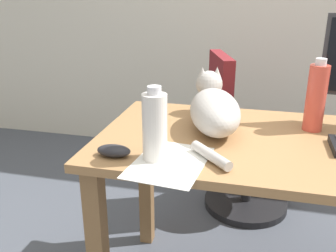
{
  "coord_description": "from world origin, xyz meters",
  "views": [
    {
      "loc": [
        -0.2,
        -1.26,
        1.23
      ],
      "look_at": [
        -0.48,
        -0.1,
        0.79
      ],
      "focal_mm": 40.14,
      "sensor_mm": 36.0,
      "label": 1
    }
  ],
  "objects_px": {
    "water_bottle": "(316,97)",
    "computer_mouse": "(114,151)",
    "office_chair": "(241,146)",
    "cat": "(214,108)",
    "spray_bottle": "(155,126)"
  },
  "relations": [
    {
      "from": "cat",
      "to": "water_bottle",
      "type": "distance_m",
      "value": 0.37
    },
    {
      "from": "cat",
      "to": "spray_bottle",
      "type": "xyz_separation_m",
      "value": [
        -0.14,
        -0.31,
        0.03
      ]
    },
    {
      "from": "cat",
      "to": "water_bottle",
      "type": "relative_size",
      "value": 2.24
    },
    {
      "from": "spray_bottle",
      "to": "water_bottle",
      "type": "bearing_deg",
      "value": 37.57
    },
    {
      "from": "cat",
      "to": "spray_bottle",
      "type": "height_order",
      "value": "spray_bottle"
    },
    {
      "from": "water_bottle",
      "to": "computer_mouse",
      "type": "bearing_deg",
      "value": -147.98
    },
    {
      "from": "cat",
      "to": "water_bottle",
      "type": "height_order",
      "value": "water_bottle"
    },
    {
      "from": "office_chair",
      "to": "computer_mouse",
      "type": "height_order",
      "value": "office_chair"
    },
    {
      "from": "cat",
      "to": "computer_mouse",
      "type": "xyz_separation_m",
      "value": [
        -0.27,
        -0.32,
        -0.06
      ]
    },
    {
      "from": "office_chair",
      "to": "spray_bottle",
      "type": "bearing_deg",
      "value": -103.43
    },
    {
      "from": "office_chair",
      "to": "water_bottle",
      "type": "bearing_deg",
      "value": -64.5
    },
    {
      "from": "computer_mouse",
      "to": "water_bottle",
      "type": "bearing_deg",
      "value": 32.02
    },
    {
      "from": "office_chair",
      "to": "computer_mouse",
      "type": "relative_size",
      "value": 8.2
    },
    {
      "from": "computer_mouse",
      "to": "water_bottle",
      "type": "xyz_separation_m",
      "value": [
        0.63,
        0.4,
        0.11
      ]
    },
    {
      "from": "office_chair",
      "to": "water_bottle",
      "type": "xyz_separation_m",
      "value": [
        0.27,
        -0.57,
        0.47
      ]
    }
  ]
}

